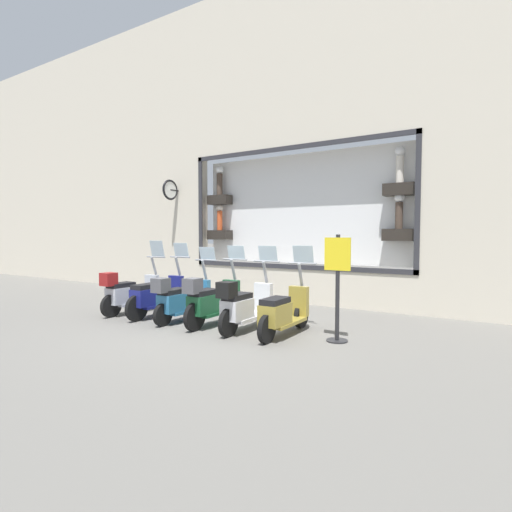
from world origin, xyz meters
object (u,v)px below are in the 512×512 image
object	(u,v)px
scooter_white_1	(244,306)
shop_sign_post	(337,284)
scooter_teal_3	(180,300)
scooter_silver_5	(129,293)
scooter_olive_0	(283,312)
scooter_navy_4	(156,297)
scooter_green_2	(211,302)

from	to	relation	value
scooter_white_1	shop_sign_post	xyz separation A→B (m)	(0.23, -1.73, 0.51)
scooter_teal_3	scooter_silver_5	xyz separation A→B (m)	(0.01, 1.57, 0.02)
scooter_olive_0	scooter_teal_3	bearing A→B (deg)	91.67
scooter_olive_0	scooter_silver_5	distance (m)	3.94
scooter_olive_0	scooter_silver_5	xyz separation A→B (m)	(-0.06, 3.93, 0.05)
scooter_olive_0	scooter_white_1	xyz separation A→B (m)	(-0.06, 0.79, 0.05)
scooter_navy_4	shop_sign_post	distance (m)	4.13
scooter_white_1	scooter_teal_3	distance (m)	1.57
scooter_navy_4	scooter_silver_5	world-z (taller)	scooter_silver_5
scooter_navy_4	scooter_silver_5	distance (m)	0.79
scooter_teal_3	scooter_green_2	bearing A→B (deg)	-88.98
scooter_navy_4	scooter_teal_3	bearing A→B (deg)	-95.42
scooter_white_1	shop_sign_post	distance (m)	1.81
shop_sign_post	scooter_white_1	bearing A→B (deg)	97.73
scooter_green_2	scooter_teal_3	xyz separation A→B (m)	(-0.01, 0.79, -0.03)
scooter_green_2	scooter_silver_5	world-z (taller)	scooter_silver_5
scooter_olive_0	scooter_white_1	distance (m)	0.79
scooter_navy_4	scooter_silver_5	xyz separation A→B (m)	(-0.06, 0.79, 0.03)
scooter_teal_3	scooter_silver_5	world-z (taller)	scooter_silver_5
scooter_green_2	scooter_silver_5	xyz separation A→B (m)	(-0.00, 2.36, -0.01)
scooter_silver_5	scooter_teal_3	bearing A→B (deg)	-90.42
scooter_green_2	scooter_teal_3	bearing A→B (deg)	91.02
scooter_white_1	scooter_green_2	world-z (taller)	scooter_white_1
scooter_white_1	scooter_green_2	distance (m)	0.79
scooter_teal_3	scooter_navy_4	size ratio (longest dim) A/B	0.99
scooter_navy_4	scooter_silver_5	size ratio (longest dim) A/B	1.01
scooter_silver_5	scooter_olive_0	bearing A→B (deg)	-89.16
scooter_green_2	scooter_navy_4	world-z (taller)	scooter_navy_4
scooter_white_1	scooter_green_2	xyz separation A→B (m)	(0.00, 0.79, 0.01)
scooter_white_1	scooter_silver_5	distance (m)	3.15
scooter_teal_3	scooter_navy_4	world-z (taller)	scooter_navy_4
scooter_olive_0	scooter_teal_3	distance (m)	2.36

